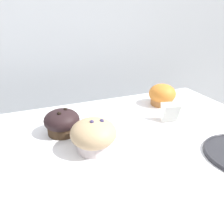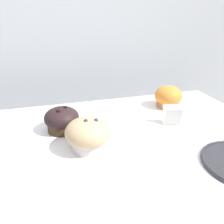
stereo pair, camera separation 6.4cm
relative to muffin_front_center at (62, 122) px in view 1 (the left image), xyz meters
name	(u,v)px [view 1 (the left image)]	position (x,y,z in m)	size (l,w,h in m)	color
wall_back	(65,89)	(0.09, 0.48, -0.06)	(3.20, 0.10, 1.80)	#B2B7BC
muffin_front_center	(62,122)	(0.00, 0.00, 0.00)	(0.10, 0.10, 0.07)	#412D1D
muffin_back_left	(162,95)	(0.38, 0.08, 0.00)	(0.10, 0.10, 0.08)	#C2793F
muffin_back_right	(94,135)	(0.06, -0.11, 0.01)	(0.11, 0.11, 0.09)	silver
price_card	(170,113)	(0.32, -0.06, 0.00)	(0.06, 0.05, 0.06)	white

